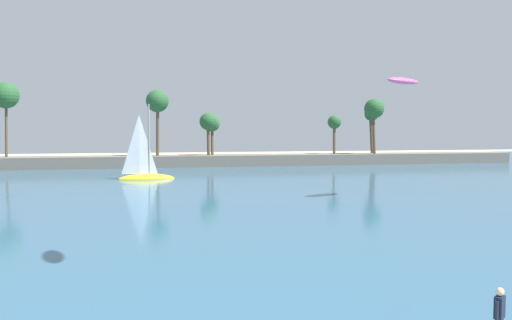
# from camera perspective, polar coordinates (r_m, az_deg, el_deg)

# --- Properties ---
(sea) EXTENTS (220.00, 109.77, 0.06)m
(sea) POSITION_cam_1_polar(r_m,az_deg,el_deg) (66.52, -8.38, -1.63)
(sea) COLOR #33607F
(sea) RESTS_ON ground
(palm_headland) EXTENTS (116.40, 6.43, 12.85)m
(palm_headland) POSITION_cam_1_polar(r_m,az_deg,el_deg) (81.02, -10.67, 1.10)
(palm_headland) COLOR slate
(palm_headland) RESTS_ON ground
(person_at_waterline) EXTENTS (0.46, 0.36, 1.67)m
(person_at_waterline) POSITION_cam_1_polar(r_m,az_deg,el_deg) (15.20, 25.59, -15.56)
(person_at_waterline) COLOR #141E33
(person_at_waterline) RESTS_ON ground
(sailboat_near_shore) EXTENTS (6.58, 2.33, 9.38)m
(sailboat_near_shore) POSITION_cam_1_polar(r_m,az_deg,el_deg) (60.55, -12.29, -1.32)
(sailboat_near_shore) COLOR yellow
(sailboat_near_shore) RESTS_ON sea
(kite_aloft_high_over_bay) EXTENTS (4.01, 2.87, 0.75)m
(kite_aloft_high_over_bay) POSITION_cam_1_polar(r_m,az_deg,el_deg) (44.27, 16.15, 8.51)
(kite_aloft_high_over_bay) COLOR #EA5693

